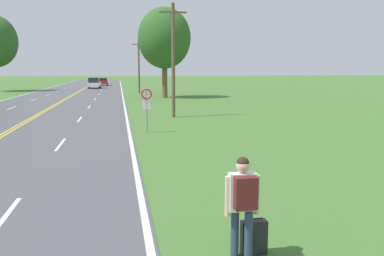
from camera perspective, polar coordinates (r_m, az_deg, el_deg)
hitchhiker_person at (r=6.94m, az=7.17°, el=-9.70°), size 0.61×0.43×1.78m
suitcase at (r=7.43m, az=8.65°, el=-14.94°), size 0.46×0.19×0.66m
traffic_sign at (r=20.68m, az=-6.40°, el=4.02°), size 0.60×0.10×2.29m
utility_pole_midground at (r=27.36m, az=-2.65°, el=9.68°), size 1.80×0.24×7.51m
utility_pole_far at (r=55.79m, az=-7.47°, el=8.67°), size 1.80×0.24×7.11m
tree_mid_treeline at (r=46.60m, az=-3.90°, el=12.46°), size 5.92×5.92×10.09m
car_white_van_mid_far at (r=71.39m, az=-13.54°, el=6.20°), size 2.08×4.77×1.82m
car_red_hatchback_receding at (r=83.04m, az=-12.42°, el=6.41°), size 1.98×4.09×1.53m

